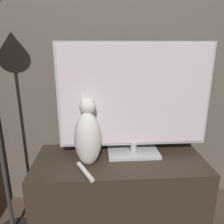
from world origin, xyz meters
TOP-DOWN VIEW (x-y plane):
  - wall_back at (0.00, 1.22)m, footprint 4.80×0.05m
  - tv_stand at (0.00, 0.93)m, footprint 1.14×0.50m
  - tv at (0.10, 1.00)m, footprint 1.01×0.21m
  - cat at (-0.21, 0.88)m, footprint 0.19×0.30m

SIDE VIEW (x-z plane):
  - tv_stand at x=0.00m, z-range 0.00..0.48m
  - cat at x=-0.21m, z-range 0.44..0.91m
  - tv at x=0.10m, z-range 0.49..1.25m
  - wall_back at x=0.00m, z-range 0.00..2.60m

